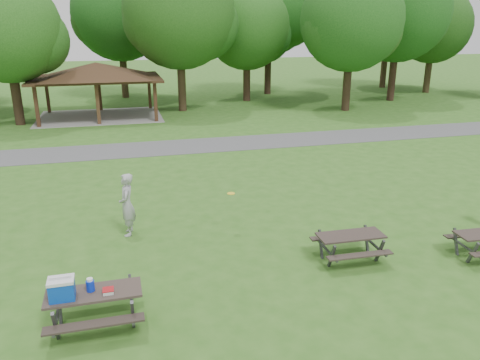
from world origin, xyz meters
name	(u,v)px	position (x,y,z in m)	size (l,w,h in m)	color
ground	(242,278)	(0.00, 0.00, 0.00)	(160.00, 160.00, 0.00)	#2F601B
asphalt_path	(174,147)	(0.00, 14.00, 0.01)	(120.00, 3.20, 0.02)	#4A4A4C
pavilion	(96,73)	(-4.00, 24.00, 3.06)	(8.60, 7.01, 3.76)	#331E12
tree_row_d	(8,32)	(-8.92, 22.53, 5.77)	(6.93, 6.60, 9.27)	black
tree_row_e	(180,16)	(2.10, 25.03, 6.78)	(8.40, 8.00, 11.02)	#312316
tree_row_f	(248,29)	(8.09, 28.53, 5.84)	(7.35, 7.00, 9.55)	#301D15
tree_row_g	(352,23)	(14.09, 22.03, 6.33)	(7.77, 7.40, 10.25)	black
tree_row_h	(400,14)	(20.10, 25.53, 7.03)	(8.61, 8.20, 11.37)	black
tree_row_i	(434,28)	(26.08, 29.03, 5.91)	(7.14, 6.80, 9.52)	#322416
tree_deep_b	(121,16)	(-1.90, 33.03, 6.89)	(8.40, 8.00, 11.13)	#302215
tree_deep_c	(270,10)	(11.10, 32.03, 7.44)	(8.82, 8.40, 11.90)	black
tree_deep_d	(390,16)	(24.10, 33.53, 7.03)	(8.40, 8.00, 11.27)	#302015
picnic_table_near	(84,296)	(-3.75, -1.17, 0.79)	(2.00, 1.63, 1.39)	#332924
picnic_table_middle	(350,241)	(3.15, 0.21, 0.58)	(1.87, 1.52, 0.79)	#2D2420
frisbee_in_flight	(231,193)	(0.41, 2.83, 1.29)	(0.31, 0.31, 0.02)	yellow
frisbee_thrower	(127,205)	(-2.72, 3.48, 0.98)	(0.72, 0.47, 1.97)	#A0A1A3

